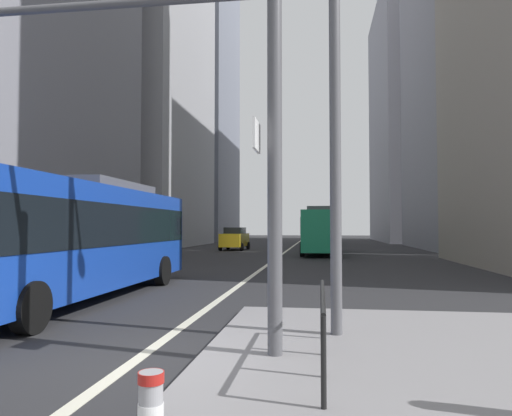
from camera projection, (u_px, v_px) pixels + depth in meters
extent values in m
plane|color=#28282B|center=(272.00, 262.00, 26.86)|extent=(160.00, 160.00, 0.00)
cube|color=beige|center=(285.00, 252.00, 36.75)|extent=(0.20, 80.00, 0.01)
cube|color=slate|center=(197.00, 105.00, 71.97)|extent=(10.42, 16.72, 41.79)
cube|color=gray|center=(479.00, 73.00, 41.80)|extent=(10.67, 18.21, 31.62)
cube|color=gray|center=(424.00, 121.00, 63.98)|extent=(12.58, 21.59, 33.19)
cube|color=#14389E|center=(75.00, 238.00, 12.61)|extent=(2.51, 11.53, 2.75)
cube|color=black|center=(75.00, 225.00, 12.62)|extent=(2.55, 11.30, 1.10)
cube|color=#4C4C51|center=(105.00, 187.00, 14.38)|extent=(1.75, 4.15, 0.30)
cylinder|color=black|center=(30.00, 308.00, 8.75)|extent=(0.30, 1.00, 1.00)
cylinder|color=black|center=(163.00, 271.00, 16.04)|extent=(0.30, 1.00, 1.00)
cylinder|color=black|center=(97.00, 270.00, 16.38)|extent=(0.30, 1.00, 1.00)
cylinder|color=black|center=(7.00, 286.00, 13.35)|extent=(0.22, 0.64, 0.64)
cube|color=#198456|center=(320.00, 231.00, 34.47)|extent=(2.65, 10.82, 2.75)
cube|color=black|center=(320.00, 226.00, 34.49)|extent=(2.69, 10.60, 1.10)
cube|color=#4C4C51|center=(320.00, 209.00, 32.93)|extent=(1.80, 3.91, 0.30)
cylinder|color=black|center=(304.00, 245.00, 37.99)|extent=(0.31, 1.00, 1.00)
cylinder|color=black|center=(334.00, 245.00, 37.70)|extent=(0.31, 1.00, 1.00)
cylinder|color=black|center=(302.00, 249.00, 31.15)|extent=(0.31, 1.00, 1.00)
cylinder|color=black|center=(338.00, 249.00, 30.85)|extent=(0.31, 1.00, 1.00)
cube|color=#198456|center=(317.00, 229.00, 53.79)|extent=(2.59, 11.46, 2.75)
cube|color=black|center=(317.00, 226.00, 53.81)|extent=(2.63, 11.23, 1.10)
cube|color=#4C4C51|center=(317.00, 216.00, 52.16)|extent=(1.78, 4.13, 0.30)
cylinder|color=black|center=(308.00, 239.00, 57.54)|extent=(0.31, 1.00, 1.00)
cylinder|color=black|center=(328.00, 239.00, 57.19)|extent=(0.31, 1.00, 1.00)
cylinder|color=black|center=(306.00, 241.00, 50.30)|extent=(0.31, 1.00, 1.00)
cylinder|color=black|center=(328.00, 241.00, 49.95)|extent=(0.31, 1.00, 1.00)
cube|color=gold|center=(235.00, 240.00, 39.99)|extent=(1.93, 4.27, 1.10)
cube|color=black|center=(235.00, 230.00, 40.17)|extent=(1.58, 2.32, 0.52)
cylinder|color=black|center=(242.00, 247.00, 38.41)|extent=(0.24, 0.65, 0.64)
cylinder|color=black|center=(220.00, 247.00, 38.72)|extent=(0.24, 0.65, 0.64)
cylinder|color=black|center=(248.00, 246.00, 41.22)|extent=(0.24, 0.65, 0.64)
cylinder|color=black|center=(228.00, 246.00, 41.53)|extent=(0.24, 0.65, 0.64)
cube|color=black|center=(326.00, 235.00, 62.62)|extent=(1.86, 4.34, 1.10)
cube|color=black|center=(326.00, 229.00, 62.51)|extent=(1.54, 2.35, 0.52)
cylinder|color=black|center=(319.00, 239.00, 64.19)|extent=(0.23, 0.64, 0.64)
cylinder|color=black|center=(333.00, 239.00, 63.90)|extent=(0.23, 0.64, 0.64)
cylinder|color=black|center=(319.00, 239.00, 61.30)|extent=(0.23, 0.64, 0.64)
cylinder|color=black|center=(333.00, 239.00, 61.02)|extent=(0.23, 0.64, 0.64)
cube|color=silver|center=(325.00, 235.00, 64.71)|extent=(1.96, 4.09, 1.10)
cube|color=black|center=(325.00, 229.00, 64.59)|extent=(1.59, 2.23, 0.52)
cylinder|color=black|center=(319.00, 238.00, 66.19)|extent=(0.25, 0.65, 0.64)
cylinder|color=black|center=(332.00, 238.00, 65.86)|extent=(0.25, 0.65, 0.64)
cylinder|color=black|center=(318.00, 239.00, 63.51)|extent=(0.25, 0.65, 0.64)
cylinder|color=black|center=(332.00, 239.00, 63.18)|extent=(0.25, 0.65, 0.64)
cylinder|color=#515156|center=(275.00, 151.00, 6.92)|extent=(0.22, 0.22, 6.00)
cylinder|color=#515156|center=(91.00, 6.00, 7.42)|extent=(5.90, 0.14, 0.14)
cube|color=white|center=(256.00, 136.00, 6.78)|extent=(0.04, 0.60, 0.44)
cylinder|color=#56565B|center=(335.00, 107.00, 8.25)|extent=(0.20, 0.20, 8.00)
cylinder|color=white|center=(151.00, 413.00, 3.45)|extent=(0.19, 0.19, 0.14)
cylinder|color=#B21E19|center=(151.00, 377.00, 3.46)|extent=(0.20, 0.20, 0.08)
cylinder|color=black|center=(324.00, 362.00, 4.80)|extent=(0.06, 0.06, 0.95)
cylinder|color=black|center=(323.00, 339.00, 5.81)|extent=(0.06, 0.06, 0.95)
cylinder|color=black|center=(323.00, 322.00, 6.81)|extent=(0.06, 0.06, 0.95)
cylinder|color=black|center=(322.00, 310.00, 7.82)|extent=(0.06, 0.06, 0.95)
cylinder|color=black|center=(323.00, 294.00, 6.33)|extent=(0.06, 3.05, 0.06)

